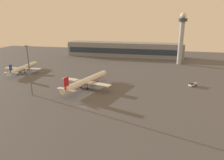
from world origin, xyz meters
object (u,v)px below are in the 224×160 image
object	(u,v)px
fuel_truck	(193,84)
apron_light_east	(29,68)
airplane_far_stand	(86,81)
control_tower	(181,35)
airplane_terminal_side	(23,68)

from	to	relation	value
fuel_truck	apron_light_east	bearing A→B (deg)	70.63
airplane_far_stand	apron_light_east	bearing A→B (deg)	-128.98
control_tower	airplane_far_stand	bearing A→B (deg)	-125.30
airplane_terminal_side	apron_light_east	bearing A→B (deg)	-54.85
control_tower	airplane_terminal_side	distance (m)	146.70
apron_light_east	airplane_far_stand	bearing A→B (deg)	36.21
control_tower	fuel_truck	xyz separation A→B (m)	(3.49, -71.26, -26.59)
airplane_terminal_side	airplane_far_stand	bearing A→B (deg)	-26.80
control_tower	apron_light_east	bearing A→B (deg)	-129.48
airplane_terminal_side	control_tower	bearing A→B (deg)	21.50
control_tower	airplane_far_stand	distance (m)	113.75
airplane_far_stand	control_tower	bearing A→B (deg)	69.51
control_tower	apron_light_east	distance (m)	143.25
airplane_terminal_side	fuel_truck	distance (m)	132.70
airplane_far_stand	fuel_truck	distance (m)	70.65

